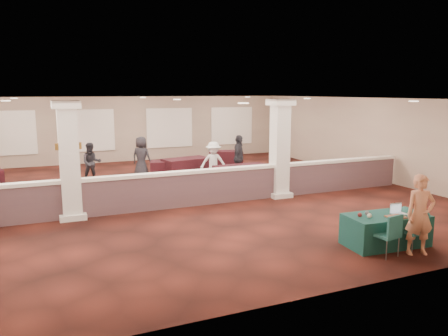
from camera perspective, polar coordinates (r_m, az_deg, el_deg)
name	(u,v)px	position (r m, az deg, el deg)	size (l,w,h in m)	color
ground	(179,195)	(14.81, -5.93, -3.52)	(16.00, 16.00, 0.00)	#471911
wall_back	(130,129)	(22.26, -12.13, 5.00)	(16.00, 0.04, 3.20)	gray
wall_front	(321,205)	(7.38, 12.58, -4.72)	(16.00, 0.04, 3.20)	gray
wall_right	(369,138)	(18.50, 18.43, 3.74)	(0.04, 16.00, 3.20)	gray
ceiling	(177,99)	(14.41, -6.16, 8.95)	(16.00, 16.00, 0.02)	silver
partition_wall	(193,187)	(13.30, -4.06, -2.54)	(15.60, 0.28, 1.10)	#553941
column_left	(69,160)	(12.43, -19.56, 1.05)	(0.72, 0.72, 3.20)	silver
column_right	(280,148)	(14.35, 7.29, 2.66)	(0.72, 0.72, 3.20)	silver
sconce_left	(57,147)	(12.37, -20.95, 2.62)	(0.12, 0.12, 0.18)	brown
sconce_right	(79,146)	(12.41, -18.37, 2.79)	(0.12, 0.12, 0.18)	brown
near_table	(386,230)	(10.61, 20.35, -7.59)	(1.84, 0.92, 0.71)	#0F3A38
conf_chair_main	(416,229)	(10.37, 23.80, -7.27)	(0.44, 0.45, 0.88)	#1B4F4F
conf_chair_side	(389,232)	(9.84, 20.79, -7.79)	(0.53, 0.53, 0.93)	#1B4F4F
woman	(420,215)	(10.17, 24.22, -5.60)	(0.62, 0.42, 1.73)	#E49963
far_table_front_center	(186,167)	(17.91, -4.96, 0.08)	(1.87, 0.93, 0.76)	black
far_table_front_right	(242,176)	(15.89, 2.36, -1.09)	(1.96, 0.98, 0.79)	black
far_table_back_center	(170,169)	(17.93, -7.01, -0.10)	(1.63, 0.82, 0.66)	black
far_table_back_right	(226,158)	(20.88, 0.24, 1.38)	(1.60, 0.80, 0.65)	black
attendee_a	(91,163)	(17.37, -16.92, 0.66)	(0.73, 0.41, 1.53)	black
attendee_b	(213,163)	(16.46, -1.39, 0.71)	(1.02, 0.47, 1.59)	silver
attendee_c	(239,158)	(17.05, 1.93, 1.35)	(1.04, 0.50, 1.78)	black
attendee_d	(141,157)	(17.87, -10.73, 1.40)	(0.82, 0.44, 1.66)	black
laptop_base	(399,214)	(10.66, 21.86, -5.57)	(0.32, 0.22, 0.02)	#BABABE
laptop_screen	(396,208)	(10.71, 21.51, -4.84)	(0.32, 0.01, 0.21)	#BABABE
screen_glow	(396,208)	(10.71, 21.53, -4.92)	(0.29, 0.00, 0.18)	silver
knitting	(396,217)	(10.36, 21.53, -5.95)	(0.39, 0.29, 0.03)	#C2531F
yarn_cream	(369,216)	(10.10, 18.47, -5.94)	(0.11, 0.11, 0.11)	beige
yarn_red	(360,215)	(10.13, 17.31, -5.86)	(0.10, 0.10, 0.10)	maroon
yarn_grey	(367,213)	(10.32, 18.19, -5.60)	(0.10, 0.10, 0.10)	#4E4F53
scissors	(418,215)	(10.72, 24.02, -5.65)	(0.12, 0.03, 0.01)	red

